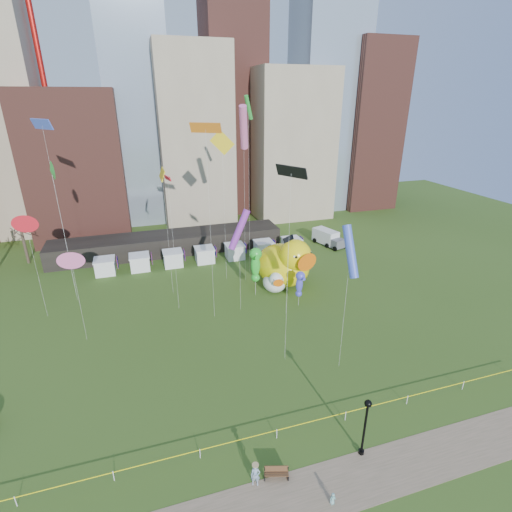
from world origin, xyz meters
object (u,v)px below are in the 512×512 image
object	(u,v)px
woman	(255,475)
toddler	(333,499)
small_duck	(275,282)
lamppost	(366,421)
seahorse_purple	(300,282)
big_duck	(285,263)
seahorse_green	(256,262)
park_bench	(276,472)
box_truck	(328,238)

from	to	relation	value
woman	toddler	distance (m)	5.23
small_duck	lamppost	size ratio (longest dim) A/B	0.86
small_duck	seahorse_purple	bearing A→B (deg)	-63.14
big_duck	seahorse_purple	xyz separation A→B (m)	(-0.40, -5.93, -0.05)
big_duck	woman	world-z (taller)	big_duck
big_duck	lamppost	world-z (taller)	big_duck
seahorse_purple	seahorse_green	bearing A→B (deg)	128.29
lamppost	big_duck	bearing A→B (deg)	80.35
park_bench	lamppost	distance (m)	7.24
toddler	box_truck	bearing A→B (deg)	55.98
seahorse_green	seahorse_purple	world-z (taller)	seahorse_green
seahorse_purple	park_bench	distance (m)	24.44
park_bench	lamppost	bearing A→B (deg)	16.11
seahorse_purple	woman	bearing A→B (deg)	-127.31
small_duck	toddler	xyz separation A→B (m)	(-6.55, -28.95, -1.05)
small_duck	park_bench	size ratio (longest dim) A/B	2.53
park_bench	seahorse_green	bearing A→B (deg)	92.43
seahorse_purple	park_bench	world-z (taller)	seahorse_purple
lamppost	woman	bearing A→B (deg)	-180.00
seahorse_green	toddler	size ratio (longest dim) A/B	7.49
woman	box_truck	bearing A→B (deg)	74.83
seahorse_green	woman	xyz separation A→B (m)	(-8.19, -26.01, -3.91)
big_duck	park_bench	xyz separation A→B (m)	(-11.42, -27.56, -2.89)
seahorse_green	woman	distance (m)	27.55
park_bench	toddler	bearing A→B (deg)	-28.61
small_duck	park_bench	xyz separation A→B (m)	(-9.39, -26.07, -1.04)
toddler	big_duck	bearing A→B (deg)	67.02
big_duck	park_bench	size ratio (longest dim) A/B	5.88
small_duck	seahorse_green	xyz separation A→B (m)	(-2.75, -0.14, 3.29)
small_duck	woman	distance (m)	28.35
woman	toddler	size ratio (longest dim) A/B	1.96
seahorse_green	toddler	world-z (taller)	seahorse_green
seahorse_purple	lamppost	distance (m)	22.13
park_bench	box_truck	xyz separation A→B (m)	(24.55, 40.15, 0.87)
big_duck	seahorse_green	xyz separation A→B (m)	(-4.78, -1.63, 1.44)
big_duck	small_duck	distance (m)	3.13
box_truck	woman	size ratio (longest dim) A/B	3.70
big_duck	box_truck	xyz separation A→B (m)	(13.13, 12.59, -2.02)
box_truck	small_duck	bearing A→B (deg)	-154.40
park_bench	big_duck	bearing A→B (deg)	84.28
seahorse_green	woman	bearing A→B (deg)	-98.55
woman	small_duck	bearing A→B (deg)	85.10
lamppost	box_truck	size ratio (longest dim) A/B	0.79
lamppost	seahorse_green	bearing A→B (deg)	90.19
seahorse_purple	big_duck	bearing A→B (deg)	78.87
big_duck	seahorse_purple	distance (m)	5.94
seahorse_purple	box_truck	world-z (taller)	seahorse_purple
seahorse_purple	lamppost	world-z (taller)	lamppost
box_truck	woman	distance (m)	47.96
big_duck	woman	size ratio (longest dim) A/B	5.87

